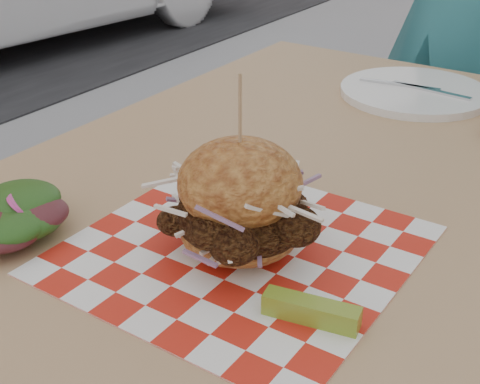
{
  "coord_description": "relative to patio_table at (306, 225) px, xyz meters",
  "views": [
    {
      "loc": [
        0.04,
        -0.94,
        1.16
      ],
      "look_at": [
        -0.32,
        -0.4,
        0.82
      ],
      "focal_mm": 50.0,
      "sensor_mm": 36.0,
      "label": 1
    }
  ],
  "objects": [
    {
      "name": "sandwich",
      "position": [
        0.03,
        -0.21,
        0.14
      ],
      "size": [
        0.18,
        0.18,
        0.21
      ],
      "color": "#C17A36",
      "rests_on": "paper_liner"
    },
    {
      "name": "paper_liner",
      "position": [
        0.03,
        -0.21,
        0.08
      ],
      "size": [
        0.36,
        0.36,
        0.0
      ],
      "primitive_type": "cube",
      "color": "red",
      "rests_on": "patio_table"
    },
    {
      "name": "patio_table",
      "position": [
        0.0,
        0.0,
        0.0
      ],
      "size": [
        0.8,
        1.2,
        0.75
      ],
      "color": "tan",
      "rests_on": "ground"
    },
    {
      "name": "side_salad",
      "position": [
        -0.22,
        -0.34,
        0.09
      ],
      "size": [
        0.14,
        0.14,
        0.05
      ],
      "color": "#3F1419",
      "rests_on": "patio_table"
    },
    {
      "name": "pickle_spear",
      "position": [
        0.16,
        -0.28,
        0.09
      ],
      "size": [
        0.1,
        0.04,
        0.02
      ],
      "primitive_type": "cube",
      "rotation": [
        0.0,
        0.0,
        0.19
      ],
      "color": "olive",
      "rests_on": "paper_liner"
    },
    {
      "name": "place_setting",
      "position": [
        0.0,
        0.4,
        0.09
      ],
      "size": [
        0.27,
        0.27,
        0.02
      ],
      "color": "white",
      "rests_on": "patio_table"
    }
  ]
}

